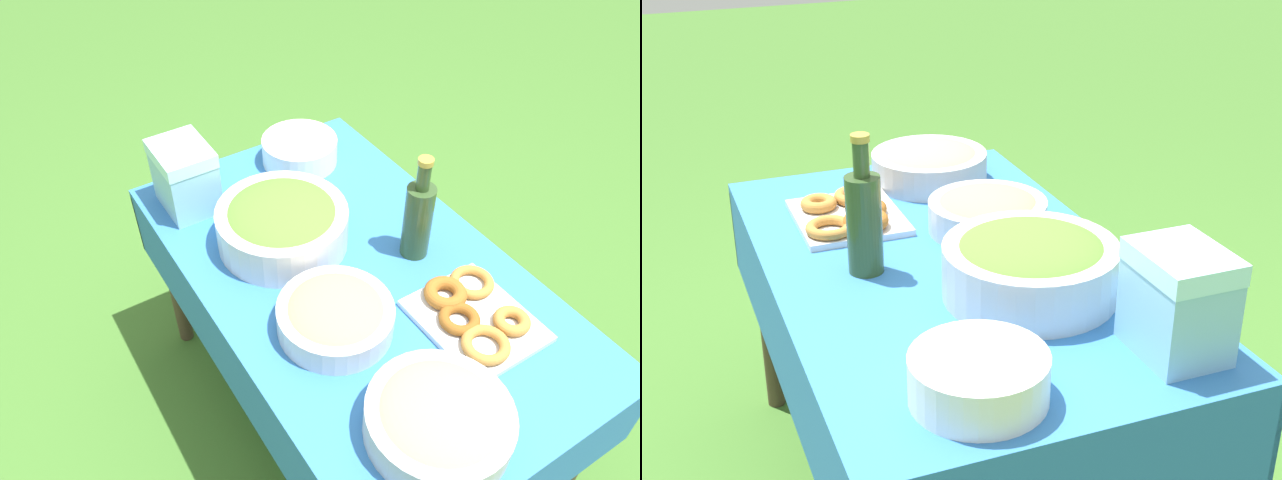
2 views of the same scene
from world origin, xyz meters
The scene contains 8 objects.
picnic_table centered at (0.00, 0.00, 0.58)m, with size 1.30×0.77×0.68m.
salad_bowl centered at (-0.20, -0.10, 0.75)m, with size 0.36×0.36×0.13m.
pasta_bowl centered at (0.48, -0.12, 0.73)m, with size 0.31×0.31×0.10m.
donut_platter centered at (0.29, 0.15, 0.70)m, with size 0.30×0.25×0.05m.
plate_stack centered at (-0.50, 0.13, 0.72)m, with size 0.24×0.24×0.08m.
olive_oil_bottle centered at (0.02, 0.18, 0.80)m, with size 0.08×0.08×0.31m.
bread_bowl centered at (0.13, -0.15, 0.73)m, with size 0.28×0.28×0.09m.
cooler_box centered at (-0.49, -0.25, 0.78)m, with size 0.18×0.15×0.20m.
Camera 2 is at (-1.64, 0.61, 1.55)m, focal length 50.00 mm.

